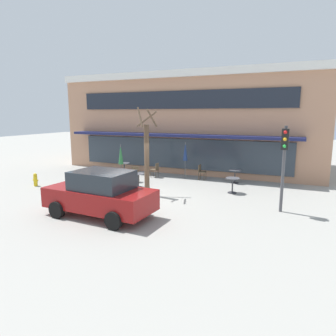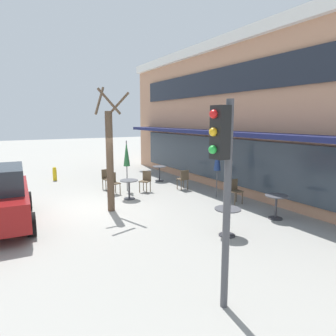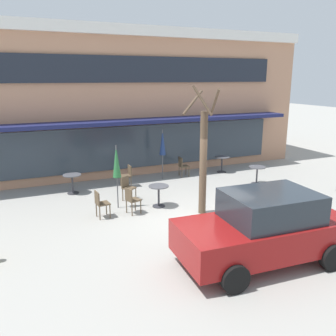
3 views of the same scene
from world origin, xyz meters
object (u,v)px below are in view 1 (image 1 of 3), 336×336
(cafe_table_streetside, at_px, (124,167))
(patio_umbrella_green_folded, at_px, (121,155))
(cafe_table_near_wall, at_px, (235,174))
(cafe_chair_0, at_px, (135,173))
(cafe_table_by_tree, at_px, (138,178))
(cafe_chair_4, at_px, (103,175))
(cafe_chair_2, at_px, (156,169))
(traffic_light_pole, at_px, (284,155))
(cafe_chair_3, at_px, (201,171))
(street_tree, at_px, (147,156))
(patio_umbrella_cream_folded, at_px, (185,152))
(parked_sedan, at_px, (100,194))
(cafe_chair_1, at_px, (118,177))
(fire_hydrant, at_px, (35,180))
(cafe_table_mid_patio, at_px, (233,183))

(cafe_table_streetside, bearing_deg, patio_umbrella_green_folded, -62.12)
(cafe_table_near_wall, height_order, cafe_chair_0, cafe_chair_0)
(cafe_table_by_tree, xyz_separation_m, cafe_chair_4, (-2.09, -0.21, 0.01))
(cafe_chair_2, xyz_separation_m, traffic_light_pole, (7.45, -4.04, 1.77))
(cafe_chair_2, bearing_deg, cafe_chair_3, 10.30)
(cafe_table_streetside, xyz_separation_m, cafe_chair_3, (4.98, 0.53, 0.01))
(traffic_light_pole, bearing_deg, street_tree, 177.82)
(cafe_chair_2, bearing_deg, patio_umbrella_cream_folded, 14.53)
(cafe_table_by_tree, distance_m, cafe_chair_4, 2.10)
(cafe_table_streetside, relative_size, cafe_chair_4, 0.85)
(parked_sedan, distance_m, traffic_light_pole, 7.16)
(cafe_chair_4, xyz_separation_m, parked_sedan, (3.00, -4.34, 0.35))
(patio_umbrella_green_folded, distance_m, cafe_chair_1, 1.35)
(cafe_table_by_tree, relative_size, fire_hydrant, 1.08)
(street_tree, bearing_deg, cafe_table_near_wall, 51.16)
(cafe_chair_2, bearing_deg, cafe_chair_4, -121.68)
(traffic_light_pole, relative_size, fire_hydrant, 4.82)
(cafe_table_by_tree, xyz_separation_m, patio_umbrella_green_folded, (-1.33, 0.46, 1.11))
(traffic_light_pole, distance_m, fire_hydrant, 12.58)
(cafe_chair_2, bearing_deg, cafe_table_by_tree, -83.85)
(street_tree, bearing_deg, cafe_chair_4, 164.18)
(cafe_table_mid_patio, height_order, cafe_chair_4, cafe_chair_4)
(cafe_chair_0, distance_m, cafe_chair_2, 1.68)
(cafe_chair_0, xyz_separation_m, parked_sedan, (1.70, -5.64, 0.35))
(cafe_table_mid_patio, relative_size, street_tree, 0.18)
(patio_umbrella_cream_folded, bearing_deg, traffic_light_pole, -38.35)
(cafe_chair_4, bearing_deg, cafe_table_by_tree, 5.66)
(cafe_chair_1, height_order, traffic_light_pole, traffic_light_pole)
(cafe_chair_0, bearing_deg, traffic_light_pole, -17.03)
(cafe_chair_2, bearing_deg, cafe_chair_1, -104.77)
(cafe_chair_0, bearing_deg, cafe_table_by_tree, -54.20)
(cafe_chair_1, bearing_deg, cafe_table_by_tree, 14.28)
(cafe_table_streetside, height_order, cafe_table_mid_patio, same)
(cafe_table_streetside, distance_m, patio_umbrella_green_folded, 2.75)
(cafe_table_streetside, distance_m, cafe_table_by_tree, 3.67)
(cafe_chair_2, distance_m, parked_sedan, 7.36)
(patio_umbrella_green_folded, bearing_deg, cafe_chair_2, 65.07)
(cafe_table_near_wall, height_order, fire_hydrant, cafe_table_near_wall)
(cafe_table_mid_patio, relative_size, cafe_chair_0, 0.85)
(cafe_chair_3, relative_size, street_tree, 0.21)
(cafe_table_near_wall, relative_size, parked_sedan, 0.18)
(cafe_chair_1, xyz_separation_m, cafe_chair_4, (-1.01, 0.07, 0.00))
(cafe_table_by_tree, xyz_separation_m, cafe_chair_1, (-1.08, -0.27, 0.01))
(cafe_table_streetside, bearing_deg, cafe_table_near_wall, 3.41)
(cafe_chair_2, relative_size, traffic_light_pole, 0.26)
(cafe_table_by_tree, relative_size, cafe_chair_3, 0.85)
(patio_umbrella_cream_folded, bearing_deg, parked_sedan, -94.16)
(fire_hydrant, bearing_deg, cafe_chair_3, 33.58)
(cafe_table_by_tree, distance_m, cafe_table_mid_patio, 4.88)
(parked_sedan, bearing_deg, cafe_chair_2, 99.41)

